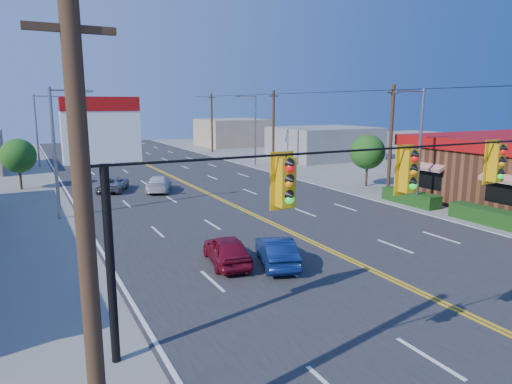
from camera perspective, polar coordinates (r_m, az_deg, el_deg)
name	(u,v)px	position (r m, az deg, el deg)	size (l,w,h in m)	color
ground	(504,333)	(16.74, 28.55, -15.27)	(160.00, 160.00, 0.00)	gray
road	(234,206)	(31.64, -2.75, -1.76)	(20.00, 120.00, 0.06)	#2D2D30
pizza_hut_sign	(105,177)	(12.32, -18.40, 1.78)	(1.90, 0.30, 6.85)	black
streetlight_se	(418,142)	(32.44, 19.60, 5.95)	(2.55, 0.25, 8.00)	gray
streetlight_ne	(254,126)	(51.83, -0.29, 8.26)	(2.55, 0.25, 8.00)	gray
streetlight_sw	(58,146)	(30.21, -23.55, 5.34)	(2.55, 0.25, 8.00)	gray
streetlight_nw	(38,126)	(56.13, -25.57, 7.41)	(2.55, 0.25, 8.00)	gray
utility_pole_near	(391,141)	(36.26, 16.48, 6.11)	(0.28, 0.28, 8.40)	#47301E
utility_pole_mid	(273,129)	(50.76, 2.18, 7.84)	(0.28, 0.28, 8.40)	#47301E
utility_pole_far	(212,123)	(66.97, -5.54, 8.58)	(0.28, 0.28, 8.40)	#47301E
tree_kfc_rear	(368,152)	(40.19, 13.77, 4.87)	(2.94, 2.94, 4.41)	#47301E
tree_west	(18,156)	(42.25, -27.58, 4.03)	(2.80, 2.80, 4.20)	#47301E
bld_east_mid	(324,143)	(59.58, 8.50, 6.08)	(12.00, 10.00, 4.00)	gray
bld_east_far	(232,132)	(77.10, -3.04, 7.44)	(10.00, 10.00, 4.40)	tan
car_magenta	(227,251)	(20.26, -3.67, -7.37)	(1.54, 3.82, 1.30)	maroon
car_blue	(276,252)	(20.12, 2.56, -7.55)	(1.34, 3.83, 1.26)	navy
car_white	(159,184)	(37.47, -12.06, 0.96)	(1.77, 4.35, 1.26)	silver
car_silver	(113,184)	(38.58, -17.45, 0.92)	(1.96, 4.25, 1.18)	#959498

